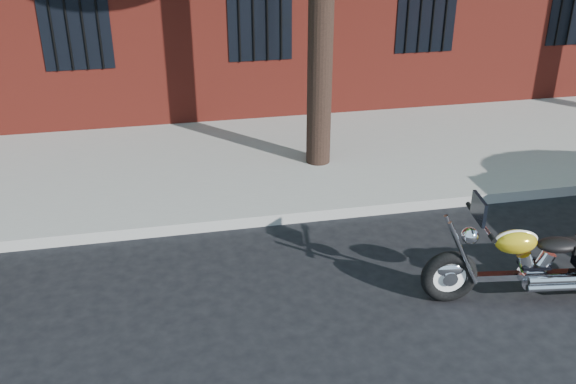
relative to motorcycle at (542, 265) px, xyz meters
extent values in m
plane|color=black|center=(-1.94, 0.83, -0.41)|extent=(120.00, 120.00, 0.00)
cube|color=gray|center=(-1.94, 2.21, -0.33)|extent=(40.00, 0.16, 0.15)
cube|color=gray|center=(-1.94, 4.09, -0.33)|extent=(40.00, 3.60, 0.15)
cube|color=black|center=(-1.94, 5.94, 1.79)|extent=(1.10, 0.14, 2.00)
cylinder|color=black|center=(-1.94, 5.86, 1.79)|extent=(0.04, 0.04, 2.00)
cylinder|color=black|center=(-1.44, 3.73, 2.09)|extent=(0.36, 0.36, 5.00)
torus|color=black|center=(-0.95, 0.14, -0.11)|extent=(0.61, 0.21, 0.59)
cylinder|color=white|center=(-0.95, 0.14, -0.11)|extent=(0.45, 0.11, 0.44)
ellipsoid|color=white|center=(-0.95, 0.14, -0.02)|extent=(0.33, 0.16, 0.17)
cube|color=white|center=(-0.12, 0.02, -0.12)|extent=(1.33, 0.27, 0.07)
cylinder|color=white|center=(-0.07, 0.02, -0.14)|extent=(0.30, 0.20, 0.28)
ellipsoid|color=gold|center=(-0.31, 0.05, 0.29)|extent=(0.47, 0.31, 0.25)
ellipsoid|color=black|center=(0.13, -0.01, 0.23)|extent=(0.46, 0.31, 0.14)
cylinder|color=white|center=(-0.71, 0.10, 0.53)|extent=(0.13, 0.69, 0.03)
sphere|color=white|center=(-0.80, 0.12, 0.37)|extent=(0.20, 0.20, 0.18)
cube|color=black|center=(-0.74, 0.11, 0.68)|extent=(0.08, 0.36, 0.25)
camera|label=1|loc=(-3.72, -4.99, 3.56)|focal=40.00mm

